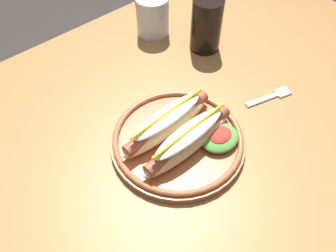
% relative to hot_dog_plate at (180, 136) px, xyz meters
% --- Properties ---
extents(ground_plane, '(8.00, 8.00, 0.00)m').
position_rel_hot_dog_plate_xyz_m(ground_plane, '(0.01, 0.05, -0.77)').
color(ground_plane, '#2D2826').
extents(dining_table, '(1.48, 0.90, 0.74)m').
position_rel_hot_dog_plate_xyz_m(dining_table, '(0.01, 0.05, -0.12)').
color(dining_table, olive).
rests_on(dining_table, ground_plane).
extents(hot_dog_plate, '(0.28, 0.28, 0.08)m').
position_rel_hot_dog_plate_xyz_m(hot_dog_plate, '(0.00, 0.00, 0.00)').
color(hot_dog_plate, '#9E5633').
rests_on(hot_dog_plate, dining_table).
extents(fork, '(0.12, 0.05, 0.00)m').
position_rel_hot_dog_plate_xyz_m(fork, '(0.25, -0.05, -0.02)').
color(fork, silver).
rests_on(fork, dining_table).
extents(soda_cup, '(0.08, 0.08, 0.14)m').
position_rel_hot_dog_plate_xyz_m(soda_cup, '(0.27, 0.19, 0.04)').
color(soda_cup, black).
rests_on(soda_cup, dining_table).
extents(water_cup, '(0.09, 0.09, 0.11)m').
position_rel_hot_dog_plate_xyz_m(water_cup, '(0.22, 0.34, 0.03)').
color(water_cup, silver).
rests_on(water_cup, dining_table).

